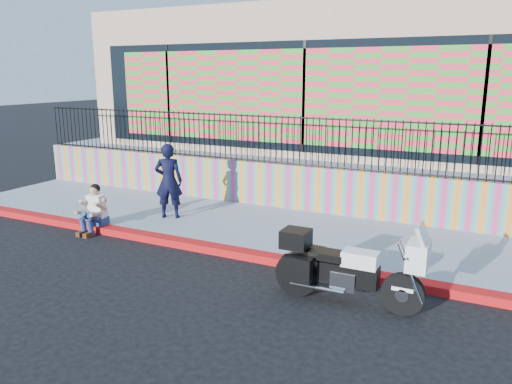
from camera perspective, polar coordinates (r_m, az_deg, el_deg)
The scene contains 10 objects.
ground at distance 9.84m, azimuth -3.58°, elevation -7.12°, with size 90.00×90.00×0.00m, color black.
red_curb at distance 9.82m, azimuth -3.58°, elevation -6.71°, with size 16.00×0.30×0.15m, color red.
sidewalk at distance 11.20m, azimuth 0.64°, elevation -4.11°, with size 16.00×3.00×0.15m, color #969FB4.
mural_wall at distance 12.45m, azimuth 3.85°, elevation 0.63°, with size 16.00×0.20×1.10m, color #D73877.
metal_fence at distance 12.24m, azimuth 3.93°, elevation 5.89°, with size 15.80×0.04×1.20m, color black, non-canonical shape.
elevated_platform at distance 17.20m, azimuth 10.41°, elevation 3.75°, with size 16.00×10.00×1.25m, color #969FB4.
storefront_building at distance 16.76m, azimuth 10.58°, elevation 12.52°, with size 14.00×8.06×4.00m.
police_motorcycle at distance 7.77m, azimuth 10.23°, elevation -8.37°, with size 2.27×0.75×1.41m.
police_officer at distance 11.70m, azimuth -9.95°, elevation 1.25°, with size 0.64×0.42×1.75m, color black.
seated_man at distance 11.53m, azimuth -18.19°, elevation -2.34°, with size 0.54×0.71×1.06m.
Camera 1 is at (4.63, -7.97, 3.45)m, focal length 35.00 mm.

